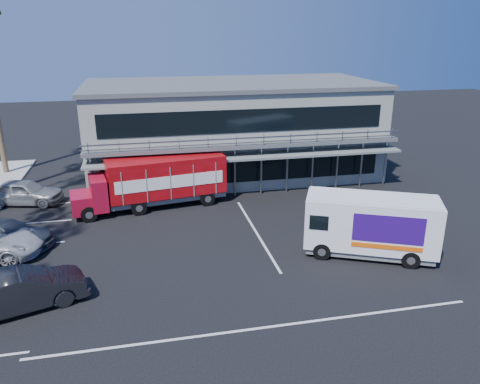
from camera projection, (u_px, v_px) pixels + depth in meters
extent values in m
plane|color=black|center=(233.00, 259.00, 24.08)|extent=(120.00, 120.00, 0.00)
cube|color=gray|center=(232.00, 130.00, 37.34)|extent=(22.00, 10.00, 7.00)
cube|color=#515454|center=(232.00, 84.00, 36.13)|extent=(22.40, 10.40, 0.30)
cube|color=#515454|center=(248.00, 146.00, 32.15)|extent=(22.00, 1.20, 0.25)
cube|color=gray|center=(250.00, 140.00, 31.47)|extent=(22.00, 0.08, 0.90)
cube|color=slate|center=(249.00, 156.00, 32.10)|extent=(22.00, 1.80, 0.15)
cube|color=black|center=(246.00, 171.00, 33.35)|extent=(20.00, 0.06, 1.60)
cube|color=black|center=(246.00, 121.00, 32.15)|extent=(20.00, 0.06, 1.60)
cube|color=maroon|center=(82.00, 203.00, 29.17)|extent=(1.66, 2.32, 1.14)
cube|color=maroon|center=(98.00, 193.00, 29.36)|extent=(1.33, 2.50, 1.99)
cube|color=black|center=(98.00, 184.00, 29.17)|extent=(0.38, 2.00, 0.66)
cube|color=#A60A15|center=(166.00, 176.00, 30.68)|extent=(7.88, 3.59, 2.47)
cube|color=slate|center=(167.00, 197.00, 31.16)|extent=(7.82, 3.24, 0.28)
cube|color=white|center=(171.00, 182.00, 29.66)|extent=(6.89, 1.18, 0.81)
cube|color=white|center=(162.00, 172.00, 31.76)|extent=(6.89, 1.18, 0.81)
cylinder|color=black|center=(89.00, 215.00, 28.50)|extent=(1.02, 0.44, 0.99)
cylinder|color=black|center=(86.00, 203.00, 30.33)|extent=(1.02, 0.44, 0.99)
cylinder|color=black|center=(139.00, 208.00, 29.56)|extent=(1.02, 0.44, 0.99)
cylinder|color=black|center=(133.00, 197.00, 31.39)|extent=(1.02, 0.44, 0.99)
cylinder|color=black|center=(207.00, 199.00, 31.15)|extent=(1.02, 0.44, 0.99)
cylinder|color=black|center=(198.00, 189.00, 32.98)|extent=(1.02, 0.44, 0.99)
cube|color=white|center=(371.00, 223.00, 23.90)|extent=(6.93, 4.80, 2.64)
cube|color=slate|center=(368.00, 248.00, 24.38)|extent=(6.60, 4.48, 0.33)
cube|color=black|center=(307.00, 212.00, 24.47)|extent=(0.83, 1.71, 0.89)
cube|color=white|center=(374.00, 198.00, 23.45)|extent=(6.79, 4.70, 0.08)
cube|color=#2C0B6B|center=(388.00, 230.00, 22.63)|extent=(3.09, 1.44, 1.41)
cube|color=#2C0B6B|center=(385.00, 212.00, 24.74)|extent=(3.09, 1.44, 1.41)
cube|color=#F2590C|center=(386.00, 247.00, 22.94)|extent=(3.09, 1.43, 0.24)
cylinder|color=black|center=(322.00, 251.00, 23.91)|extent=(0.94, 0.63, 0.90)
cylinder|color=black|center=(324.00, 235.00, 25.75)|extent=(0.94, 0.63, 0.90)
cylinder|color=black|center=(411.00, 260.00, 23.04)|extent=(0.94, 0.63, 0.90)
cylinder|color=black|center=(406.00, 243.00, 24.88)|extent=(0.94, 0.63, 0.90)
imported|color=#AEB1B5|center=(25.00, 289.00, 19.99)|extent=(4.20, 2.14, 1.37)
imported|color=black|center=(22.00, 290.00, 19.59)|extent=(5.50, 3.41, 1.71)
imported|color=#2E343E|center=(6.00, 234.00, 25.20)|extent=(5.48, 3.54, 1.48)
imported|color=gray|center=(24.00, 192.00, 31.34)|extent=(5.28, 3.13, 1.69)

